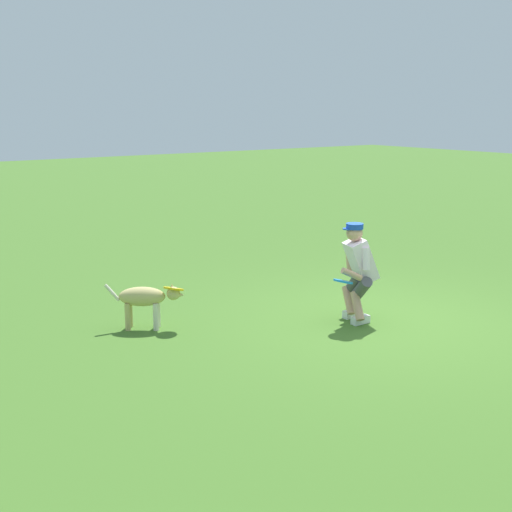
% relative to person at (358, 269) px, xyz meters
% --- Properties ---
extents(ground_plane, '(60.00, 60.00, 0.00)m').
position_rel_person_xyz_m(ground_plane, '(-0.26, 0.24, -0.70)').
color(ground_plane, '#416C26').
extents(person, '(0.68, 0.65, 1.29)m').
position_rel_person_xyz_m(person, '(0.00, 0.00, 0.00)').
color(person, silver).
rests_on(person, ground_plane).
extents(dog, '(0.86, 0.64, 0.58)m').
position_rel_person_xyz_m(dog, '(2.38, -1.31, -0.31)').
color(dog, tan).
rests_on(dog, ground_plane).
extents(frisbee_flying, '(0.26, 0.26, 0.11)m').
position_rel_person_xyz_m(frisbee_flying, '(2.09, -1.12, -0.18)').
color(frisbee_flying, yellow).
extents(frisbee_held, '(0.33, 0.34, 0.10)m').
position_rel_person_xyz_m(frisbee_held, '(0.37, 0.12, -0.09)').
color(frisbee_held, '#1C81DB').
rests_on(frisbee_held, person).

